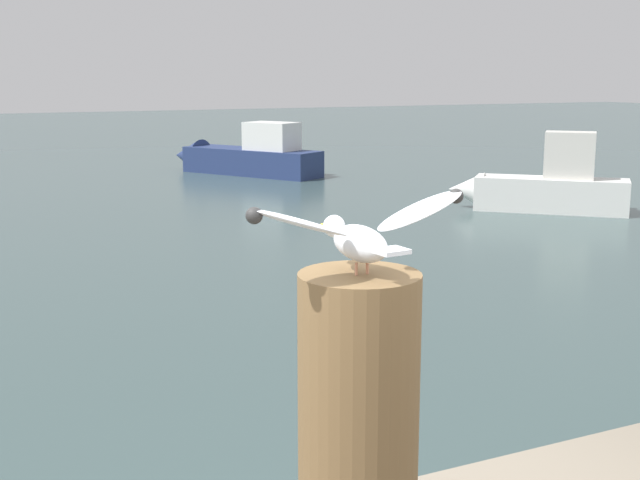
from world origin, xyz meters
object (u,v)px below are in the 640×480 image
at_px(boat_navy, 242,156).
at_px(boat_white, 541,186).
at_px(mooring_post, 358,433).
at_px(seagull, 359,231).

bearing_deg(boat_navy, boat_white, -70.19).
distance_m(mooring_post, seagull, 0.59).
relative_size(mooring_post, boat_navy, 0.20).
relative_size(mooring_post, seagull, 1.35).
bearing_deg(mooring_post, boat_navy, 70.20).
height_order(mooring_post, boat_white, mooring_post).
distance_m(mooring_post, boat_white, 15.44).
relative_size(mooring_post, boat_white, 0.30).
bearing_deg(boat_white, mooring_post, -132.44).
bearing_deg(boat_navy, seagull, -109.80).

